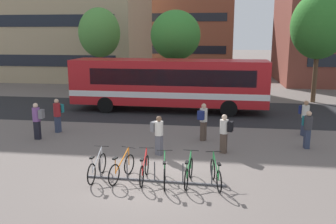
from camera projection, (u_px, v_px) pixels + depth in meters
name	position (u px, v px, depth m)	size (l,w,h in m)	color
ground	(151.00, 180.00, 12.01)	(200.00, 200.00, 0.00)	#6B605B
bus_lane_asphalt	(182.00, 111.00, 22.57)	(80.00, 7.20, 0.01)	#232326
city_bus	(168.00, 83.00, 22.32)	(12.06, 2.75, 3.20)	red
bike_rack	(155.00, 179.00, 11.82)	(4.66, 0.24, 0.70)	#47474C
parked_bicycle_silver_0	(97.00, 168.00, 12.04)	(0.52, 1.72, 0.99)	black
parked_bicycle_orange_1	(122.00, 169.00, 11.95)	(0.62, 1.68, 0.99)	black
parked_bicycle_red_2	(144.00, 170.00, 11.85)	(0.52, 1.72, 0.99)	black
parked_bicycle_green_3	(165.00, 173.00, 11.59)	(0.52, 1.71, 0.99)	black
parked_bicycle_green_4	(189.00, 173.00, 11.60)	(0.52, 1.72, 0.99)	black
parked_bicycle_green_5	(216.00, 174.00, 11.47)	(0.56, 1.70, 0.99)	black
commuter_grey_pack_0	(158.00, 133.00, 14.30)	(0.61, 0.54, 1.60)	#565660
commuter_navy_pack_1	(203.00, 119.00, 16.18)	(0.51, 0.60, 1.72)	#47382D
commuter_grey_pack_2	(37.00, 119.00, 16.39)	(0.53, 0.35, 1.70)	black
commuter_teal_pack_3	(308.00, 127.00, 15.13)	(0.38, 0.56, 1.63)	#2D3851
commuter_navy_pack_4	(305.00, 115.00, 17.01)	(0.49, 0.60, 1.70)	#2D3851
commuter_black_pack_5	(225.00, 131.00, 14.49)	(0.59, 0.44, 1.61)	#47382D
commuter_teal_pack_6	(58.00, 113.00, 17.62)	(0.46, 0.59, 1.67)	#2D3851
street_tree_0	(99.00, 33.00, 28.98)	(3.34, 3.34, 6.82)	brown
street_tree_1	(319.00, 26.00, 24.49)	(3.82, 3.82, 7.56)	brown
street_tree_2	(176.00, 35.00, 26.74)	(3.71, 3.71, 6.49)	brown
building_centre_block	(183.00, 22.00, 55.13)	(14.92, 13.55, 12.96)	brown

